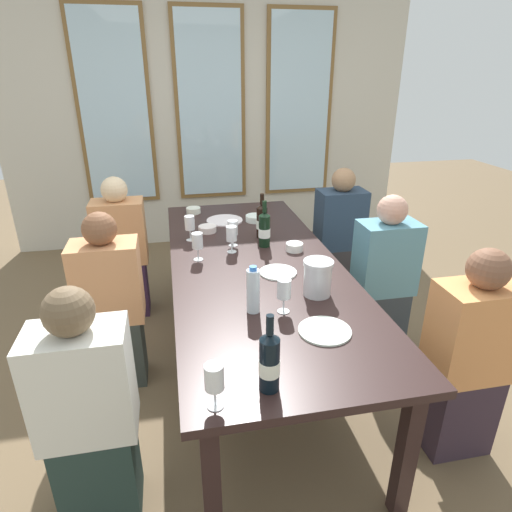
{
  "coord_description": "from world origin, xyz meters",
  "views": [
    {
      "loc": [
        -0.47,
        -2.35,
        1.83
      ],
      "look_at": [
        0.0,
        -0.01,
        0.79
      ],
      "focal_mm": 30.51,
      "sensor_mm": 36.0,
      "label": 1
    }
  ],
  "objects_px": {
    "seated_person_2": "(111,306)",
    "tasting_bowl_3": "(207,229)",
    "white_plate_2": "(225,220)",
    "seated_person_3": "(383,280)",
    "seated_person_1": "(339,238)",
    "metal_pitcher": "(318,278)",
    "wine_glass_5": "(190,224)",
    "tasting_bowl_0": "(255,218)",
    "tasting_bowl_1": "(193,210)",
    "tasting_bowl_2": "(294,247)",
    "wine_bottle_2": "(269,362)",
    "wine_glass_0": "(214,378)",
    "dining_table": "(256,272)",
    "wine_bottle_0": "(264,229)",
    "wine_bottle_1": "(262,221)",
    "wine_glass_1": "(233,228)",
    "wine_glass_3": "(197,242)",
    "wine_glass_4": "(284,290)",
    "seated_person_4": "(89,415)",
    "white_plate_0": "(325,331)",
    "seated_person_5": "(467,360)",
    "seated_person_0": "(122,252)",
    "white_plate_1": "(278,272)",
    "wine_glass_2": "(231,235)"
  },
  "relations": [
    {
      "from": "white_plate_2",
      "to": "seated_person_3",
      "type": "xyz_separation_m",
      "value": [
        0.95,
        -0.8,
        -0.22
      ]
    },
    {
      "from": "white_plate_1",
      "to": "wine_glass_1",
      "type": "distance_m",
      "value": 0.52
    },
    {
      "from": "tasting_bowl_1",
      "to": "seated_person_0",
      "type": "xyz_separation_m",
      "value": [
        -0.57,
        -0.19,
        -0.24
      ]
    },
    {
      "from": "wine_bottle_2",
      "to": "tasting_bowl_1",
      "type": "bearing_deg",
      "value": 93.37
    },
    {
      "from": "tasting_bowl_0",
      "to": "seated_person_0",
      "type": "bearing_deg",
      "value": 174.2
    },
    {
      "from": "wine_bottle_2",
      "to": "seated_person_5",
      "type": "distance_m",
      "value": 1.13
    },
    {
      "from": "wine_bottle_2",
      "to": "metal_pitcher",
      "type": "bearing_deg",
      "value": 58.24
    },
    {
      "from": "wine_glass_1",
      "to": "wine_glass_4",
      "type": "height_order",
      "value": "same"
    },
    {
      "from": "wine_glass_0",
      "to": "seated_person_2",
      "type": "bearing_deg",
      "value": 112.67
    },
    {
      "from": "white_plate_1",
      "to": "tasting_bowl_3",
      "type": "height_order",
      "value": "tasting_bowl_3"
    },
    {
      "from": "white_plate_1",
      "to": "wine_glass_4",
      "type": "bearing_deg",
      "value": -100.68
    },
    {
      "from": "tasting_bowl_0",
      "to": "seated_person_3",
      "type": "relative_size",
      "value": 0.13
    },
    {
      "from": "seated_person_1",
      "to": "seated_person_3",
      "type": "relative_size",
      "value": 1.0
    },
    {
      "from": "wine_bottle_0",
      "to": "tasting_bowl_2",
      "type": "relative_size",
      "value": 2.8
    },
    {
      "from": "dining_table",
      "to": "wine_bottle_0",
      "type": "height_order",
      "value": "wine_bottle_0"
    },
    {
      "from": "wine_glass_4",
      "to": "wine_glass_5",
      "type": "bearing_deg",
      "value": 110.01
    },
    {
      "from": "tasting_bowl_3",
      "to": "seated_person_4",
      "type": "relative_size",
      "value": 0.12
    },
    {
      "from": "seated_person_3",
      "to": "seated_person_4",
      "type": "distance_m",
      "value": 1.96
    },
    {
      "from": "dining_table",
      "to": "wine_glass_2",
      "type": "distance_m",
      "value": 0.29
    },
    {
      "from": "white_plate_2",
      "to": "seated_person_2",
      "type": "height_order",
      "value": "seated_person_2"
    },
    {
      "from": "white_plate_2",
      "to": "tasting_bowl_0",
      "type": "height_order",
      "value": "tasting_bowl_0"
    },
    {
      "from": "dining_table",
      "to": "seated_person_4",
      "type": "bearing_deg",
      "value": -134.79
    },
    {
      "from": "dining_table",
      "to": "seated_person_3",
      "type": "height_order",
      "value": "seated_person_3"
    },
    {
      "from": "dining_table",
      "to": "wine_glass_5",
      "type": "relative_size",
      "value": 14.48
    },
    {
      "from": "wine_glass_2",
      "to": "metal_pitcher",
      "type": "bearing_deg",
      "value": -61.52
    },
    {
      "from": "tasting_bowl_2",
      "to": "seated_person_2",
      "type": "distance_m",
      "value": 1.19
    },
    {
      "from": "wine_glass_3",
      "to": "wine_glass_4",
      "type": "xyz_separation_m",
      "value": [
        0.36,
        -0.7,
        -0.0
      ]
    },
    {
      "from": "metal_pitcher",
      "to": "seated_person_1",
      "type": "relative_size",
      "value": 0.17
    },
    {
      "from": "wine_bottle_1",
      "to": "wine_glass_4",
      "type": "distance_m",
      "value": 1.01
    },
    {
      "from": "wine_glass_0",
      "to": "white_plate_2",
      "type": "bearing_deg",
      "value": 81.43
    },
    {
      "from": "tasting_bowl_1",
      "to": "seated_person_2",
      "type": "height_order",
      "value": "seated_person_2"
    },
    {
      "from": "wine_glass_5",
      "to": "dining_table",
      "type": "bearing_deg",
      "value": -51.68
    },
    {
      "from": "tasting_bowl_2",
      "to": "seated_person_2",
      "type": "bearing_deg",
      "value": -174.03
    },
    {
      "from": "tasting_bowl_0",
      "to": "tasting_bowl_3",
      "type": "height_order",
      "value": "tasting_bowl_0"
    },
    {
      "from": "seated_person_2",
      "to": "seated_person_3",
      "type": "relative_size",
      "value": 1.0
    },
    {
      "from": "metal_pitcher",
      "to": "wine_glass_5",
      "type": "xyz_separation_m",
      "value": [
        -0.6,
        0.91,
        0.02
      ]
    },
    {
      "from": "metal_pitcher",
      "to": "wine_bottle_1",
      "type": "height_order",
      "value": "wine_bottle_1"
    },
    {
      "from": "white_plate_2",
      "to": "wine_glass_4",
      "type": "bearing_deg",
      "value": -85.97
    },
    {
      "from": "white_plate_2",
      "to": "tasting_bowl_0",
      "type": "bearing_deg",
      "value": -12.19
    },
    {
      "from": "white_plate_2",
      "to": "tasting_bowl_1",
      "type": "bearing_deg",
      "value": 131.88
    },
    {
      "from": "tasting_bowl_3",
      "to": "wine_glass_5",
      "type": "distance_m",
      "value": 0.22
    },
    {
      "from": "tasting_bowl_0",
      "to": "tasting_bowl_2",
      "type": "relative_size",
      "value": 1.31
    },
    {
      "from": "wine_glass_0",
      "to": "wine_glass_5",
      "type": "distance_m",
      "value": 1.62
    },
    {
      "from": "tasting_bowl_1",
      "to": "wine_glass_1",
      "type": "xyz_separation_m",
      "value": [
        0.21,
        -0.76,
        0.1
      ]
    },
    {
      "from": "seated_person_0",
      "to": "seated_person_3",
      "type": "bearing_deg",
      "value": -26.01
    },
    {
      "from": "seated_person_2",
      "to": "tasting_bowl_3",
      "type": "bearing_deg",
      "value": 42.37
    },
    {
      "from": "wine_glass_1",
      "to": "wine_glass_3",
      "type": "distance_m",
      "value": 0.31
    },
    {
      "from": "wine_glass_0",
      "to": "tasting_bowl_3",
      "type": "bearing_deg",
      "value": 85.29
    },
    {
      "from": "seated_person_4",
      "to": "white_plate_0",
      "type": "bearing_deg",
      "value": 4.76
    },
    {
      "from": "white_plate_0",
      "to": "white_plate_2",
      "type": "bearing_deg",
      "value": 98.35
    }
  ]
}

